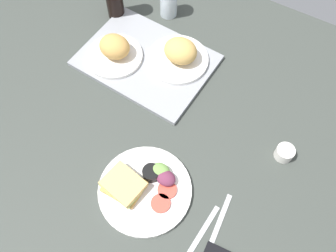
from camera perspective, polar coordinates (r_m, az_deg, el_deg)
ground_plane at (r=114.62cm, az=-1.62°, el=-2.01°), size 190.00×150.00×3.00cm
serving_tray at (r=129.12cm, az=-3.52°, el=10.43°), size 46.56×35.16×1.60cm
bread_plate_near at (r=127.77cm, az=-8.56°, el=11.85°), size 19.88×19.88×8.89cm
bread_plate_far at (r=125.16cm, az=1.82°, el=11.39°), size 21.64×21.64×9.36cm
plate_with_salad at (r=105.11cm, az=-3.93°, el=-9.68°), size 27.35×27.35×5.40cm
drinking_glass at (r=140.90cm, az=0.09°, el=19.58°), size 6.54×6.54×13.79cm
espresso_cup at (r=114.22cm, az=18.14°, el=-4.10°), size 5.60×5.60×4.00cm
fork at (r=103.45cm, az=5.51°, el=-16.51°), size 2.46×17.05×0.50cm
knife at (r=104.39cm, az=8.07°, el=-15.39°), size 3.26×19.05×0.50cm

